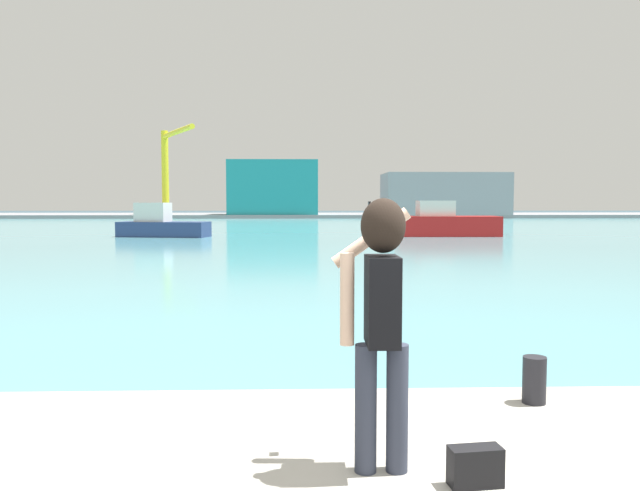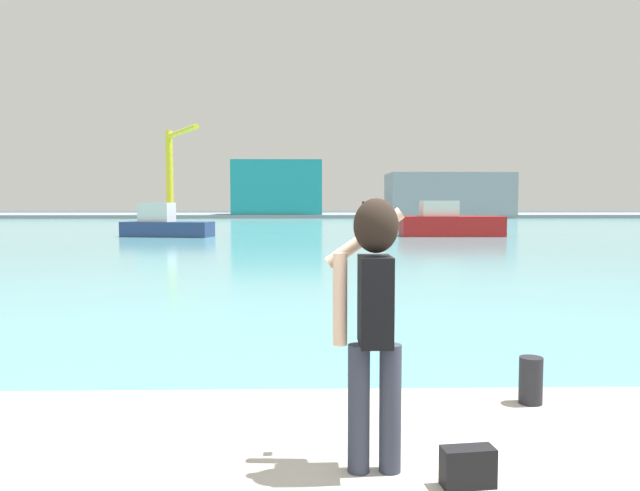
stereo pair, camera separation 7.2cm
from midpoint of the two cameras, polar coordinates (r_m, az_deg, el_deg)
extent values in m
plane|color=#334751|center=(53.65, -0.20, 1.57)|extent=(220.00, 220.00, 0.00)
cube|color=#599EA8|center=(55.65, -0.24, 1.67)|extent=(140.00, 100.00, 0.02)
cube|color=gray|center=(95.62, -0.70, 2.79)|extent=(140.00, 20.00, 0.49)
cylinder|color=#2D3342|center=(4.07, 4.11, -14.72)|extent=(0.14, 0.14, 0.82)
cylinder|color=#2D3342|center=(4.09, 6.99, -14.63)|extent=(0.14, 0.14, 0.82)
cube|color=black|center=(3.91, 5.62, -5.06)|extent=(0.20, 0.34, 0.56)
sphere|color=#E0B293|center=(3.87, 5.67, 1.69)|extent=(0.22, 0.22, 0.22)
ellipsoid|color=black|center=(3.85, 5.70, 1.83)|extent=(0.28, 0.26, 0.34)
cylinder|color=#E0B293|center=(3.89, 2.39, -4.94)|extent=(0.09, 0.09, 0.58)
cylinder|color=#E0B293|center=(4.08, 4.62, 0.69)|extent=(0.52, 0.09, 0.40)
cube|color=black|center=(4.20, 4.48, 3.11)|extent=(0.01, 0.07, 0.14)
cube|color=black|center=(4.08, 13.96, -19.13)|extent=(0.33, 0.18, 0.24)
cylinder|color=black|center=(5.70, 19.15, -11.62)|extent=(0.20, 0.20, 0.40)
cube|color=navy|center=(41.68, -13.78, 1.46)|extent=(6.07, 3.03, 0.98)
cube|color=silver|center=(41.94, -14.71, 2.98)|extent=(2.28, 1.83, 1.24)
cube|color=#B21919|center=(42.22, 12.01, 1.76)|extent=(6.76, 2.60, 1.33)
cube|color=silver|center=(42.02, 10.91, 3.37)|extent=(2.39, 1.89, 1.03)
cube|color=teal|center=(90.81, -3.89, 5.30)|extent=(12.69, 9.00, 7.70)
cube|color=gray|center=(92.64, 11.69, 4.66)|extent=(17.48, 9.36, 5.95)
cylinder|color=yellow|center=(92.71, -13.64, 6.51)|extent=(1.00, 1.00, 12.01)
cylinder|color=yellow|center=(86.59, -12.57, 10.16)|extent=(6.68, 12.41, 0.70)
camera|label=1|loc=(0.04, -89.79, 0.01)|focal=34.84mm
camera|label=2|loc=(0.04, 90.21, -0.01)|focal=34.84mm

